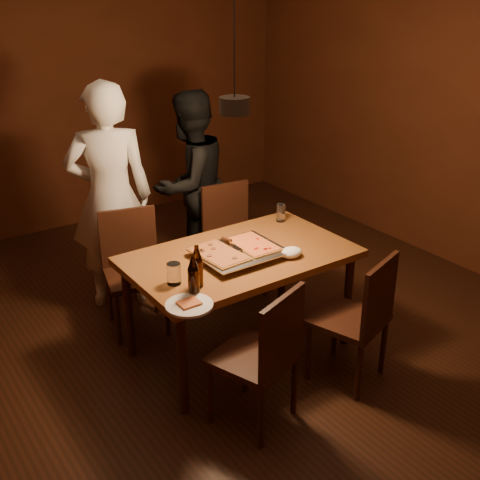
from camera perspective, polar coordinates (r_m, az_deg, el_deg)
room_shell at (r=3.71m, az=-0.51°, el=7.33°), size 6.00×6.00×6.00m
dining_table at (r=4.05m, az=0.00°, el=-2.25°), size 1.50×0.90×0.75m
chair_far_left at (r=4.50m, az=-10.18°, el=-1.79°), size 0.51×0.51×0.49m
chair_far_right at (r=4.96m, az=-0.86°, el=1.11°), size 0.47×0.47×0.49m
chair_near_left at (r=3.44m, az=2.43°, el=-10.11°), size 0.54×0.54×0.49m
chair_near_right at (r=3.86m, az=11.50°, el=-6.46°), size 0.53×0.53×0.49m
pizza_tray at (r=3.96m, az=-0.09°, el=-1.31°), size 0.57×0.48×0.05m
pizza_meat at (r=3.88m, az=-1.98°, el=-1.33°), size 0.28×0.41×0.02m
pizza_cheese at (r=4.01m, az=1.24°, el=-0.40°), size 0.23×0.37×0.02m
spatula at (r=3.95m, az=-0.43°, el=-0.73°), size 0.11×0.25×0.04m
beer_bottle_a at (r=3.47m, az=-4.44°, el=-3.33°), size 0.07×0.07×0.25m
beer_bottle_b at (r=3.55m, az=-4.10°, el=-2.50°), size 0.07×0.07×0.26m
water_glass_left at (r=3.62m, az=-6.29°, el=-3.20°), size 0.08×0.08×0.13m
water_glass_right at (r=4.53m, az=3.89°, el=2.59°), size 0.07×0.07×0.14m
plate_slice at (r=3.40m, az=-4.84°, el=-6.16°), size 0.27×0.27×0.03m
napkin at (r=3.97m, az=4.85°, el=-1.18°), size 0.16×0.12×0.07m
diner_white at (r=4.72m, az=-12.19°, el=3.95°), size 0.76×0.64×1.79m
diner_dark at (r=5.19m, az=-4.73°, el=5.23°), size 0.93×0.81×1.61m
pendant_lamp at (r=3.63m, az=-0.54°, el=12.80°), size 0.18×0.18×1.10m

